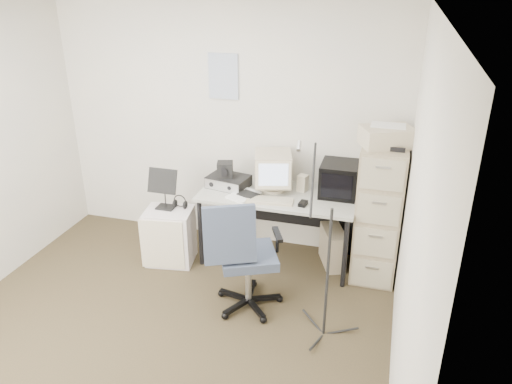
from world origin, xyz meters
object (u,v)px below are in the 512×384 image
(filing_cabinet, at_px, (379,212))
(desk, at_px, (278,227))
(office_chair, at_px, (248,254))
(side_cart, at_px, (170,236))

(filing_cabinet, xyz_separation_m, desk, (-0.95, -0.03, -0.29))
(filing_cabinet, distance_m, office_chair, 1.32)
(filing_cabinet, bearing_deg, office_chair, -140.05)
(filing_cabinet, relative_size, office_chair, 1.26)
(office_chair, distance_m, side_cart, 1.11)
(side_cart, bearing_deg, filing_cabinet, 1.25)
(filing_cabinet, relative_size, desk, 0.87)
(filing_cabinet, distance_m, side_cart, 2.04)
(filing_cabinet, height_order, side_cart, filing_cabinet)
(filing_cabinet, bearing_deg, desk, -178.19)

